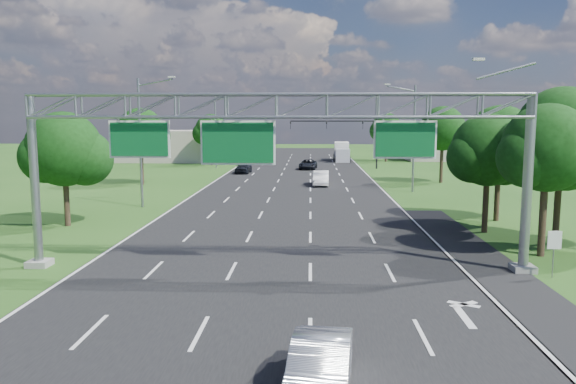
{
  "coord_description": "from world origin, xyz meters",
  "views": [
    {
      "loc": [
        1.78,
        -13.33,
        6.93
      ],
      "look_at": [
        0.71,
        13.37,
        3.43
      ],
      "focal_mm": 35.0,
      "sensor_mm": 36.0,
      "label": 1
    }
  ],
  "objects_px": {
    "regulatory_sign": "(554,244)",
    "silver_sedan": "(320,368)",
    "traffic_signal": "(352,131)",
    "box_truck": "(342,152)",
    "sign_gantry": "(278,120)"
  },
  "relations": [
    {
      "from": "sign_gantry",
      "to": "traffic_signal",
      "type": "height_order",
      "value": "sign_gantry"
    },
    {
      "from": "sign_gantry",
      "to": "traffic_signal",
      "type": "distance_m",
      "value": 53.51
    },
    {
      "from": "traffic_signal",
      "to": "box_truck",
      "type": "distance_m",
      "value": 14.93
    },
    {
      "from": "silver_sedan",
      "to": "traffic_signal",
      "type": "bearing_deg",
      "value": 91.12
    },
    {
      "from": "regulatory_sign",
      "to": "box_truck",
      "type": "relative_size",
      "value": 0.26
    },
    {
      "from": "regulatory_sign",
      "to": "silver_sedan",
      "type": "height_order",
      "value": "regulatory_sign"
    },
    {
      "from": "traffic_signal",
      "to": "silver_sedan",
      "type": "bearing_deg",
      "value": -94.79
    },
    {
      "from": "sign_gantry",
      "to": "box_truck",
      "type": "height_order",
      "value": "sign_gantry"
    },
    {
      "from": "traffic_signal",
      "to": "box_truck",
      "type": "relative_size",
      "value": 1.5
    },
    {
      "from": "traffic_signal",
      "to": "regulatory_sign",
      "type": "bearing_deg",
      "value": -84.8
    },
    {
      "from": "regulatory_sign",
      "to": "silver_sedan",
      "type": "relative_size",
      "value": 0.49
    },
    {
      "from": "silver_sedan",
      "to": "sign_gantry",
      "type": "bearing_deg",
      "value": 104.07
    },
    {
      "from": "traffic_signal",
      "to": "silver_sedan",
      "type": "relative_size",
      "value": 2.83
    },
    {
      "from": "sign_gantry",
      "to": "silver_sedan",
      "type": "height_order",
      "value": "sign_gantry"
    },
    {
      "from": "sign_gantry",
      "to": "silver_sedan",
      "type": "bearing_deg",
      "value": -81.85
    }
  ]
}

